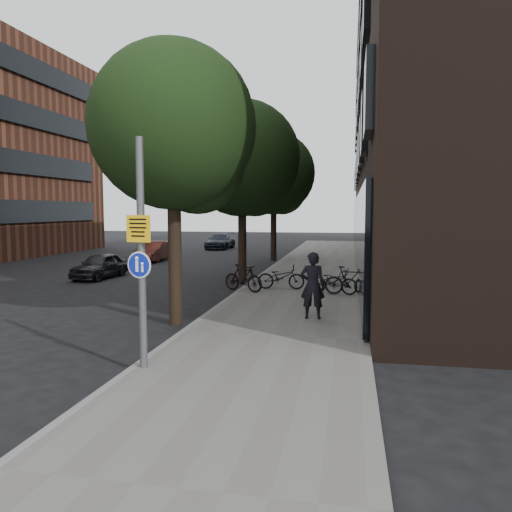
% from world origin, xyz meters
% --- Properties ---
extents(ground, '(120.00, 120.00, 0.00)m').
position_xyz_m(ground, '(0.00, 0.00, 0.00)').
color(ground, black).
rests_on(ground, ground).
extents(sidewalk, '(4.50, 60.00, 0.12)m').
position_xyz_m(sidewalk, '(0.25, 10.00, 0.06)').
color(sidewalk, '#64615C').
rests_on(sidewalk, ground).
extents(curb_edge, '(0.15, 60.00, 0.13)m').
position_xyz_m(curb_edge, '(-2.00, 10.00, 0.07)').
color(curb_edge, slate).
rests_on(curb_edge, ground).
extents(building_right_dark_brick, '(12.00, 40.00, 18.00)m').
position_xyz_m(building_right_dark_brick, '(8.50, 22.00, 9.00)').
color(building_right_dark_brick, black).
rests_on(building_right_dark_brick, ground).
extents(street_tree_near, '(4.40, 4.40, 7.50)m').
position_xyz_m(street_tree_near, '(-2.53, 4.64, 5.11)').
color(street_tree_near, black).
rests_on(street_tree_near, ground).
extents(street_tree_mid, '(5.00, 5.00, 7.80)m').
position_xyz_m(street_tree_mid, '(-2.53, 13.14, 5.11)').
color(street_tree_mid, black).
rests_on(street_tree_mid, ground).
extents(street_tree_far, '(5.00, 5.00, 7.80)m').
position_xyz_m(street_tree_far, '(-2.53, 22.14, 5.11)').
color(street_tree_far, black).
rests_on(street_tree_far, ground).
extents(signpost, '(0.50, 0.14, 4.32)m').
position_xyz_m(signpost, '(-1.80, 0.50, 2.30)').
color(signpost, '#595B5E').
rests_on(signpost, sidewalk).
extents(pedestrian, '(0.69, 0.47, 1.84)m').
position_xyz_m(pedestrian, '(1.03, 5.38, 1.04)').
color(pedestrian, black).
rests_on(pedestrian, sidewalk).
extents(parked_bike_facade_near, '(1.85, 1.09, 0.92)m').
position_xyz_m(parked_bike_facade_near, '(1.47, 9.60, 0.58)').
color(parked_bike_facade_near, black).
rests_on(parked_bike_facade_near, sidewalk).
extents(parked_bike_facade_far, '(1.70, 0.57, 1.01)m').
position_xyz_m(parked_bike_facade_far, '(2.00, 9.44, 0.62)').
color(parked_bike_facade_far, black).
rests_on(parked_bike_facade_far, sidewalk).
extents(parked_bike_curb_near, '(1.80, 0.74, 0.93)m').
position_xyz_m(parked_bike_curb_near, '(-0.51, 10.27, 0.58)').
color(parked_bike_curb_near, black).
rests_on(parked_bike_curb_near, sidewalk).
extents(parked_bike_curb_far, '(1.71, 1.12, 1.00)m').
position_xyz_m(parked_bike_curb_far, '(-1.80, 9.46, 0.62)').
color(parked_bike_curb_far, black).
rests_on(parked_bike_curb_far, sidewalk).
extents(parked_car_near, '(1.57, 3.44, 1.14)m').
position_xyz_m(parked_car_near, '(-9.14, 12.61, 0.57)').
color(parked_car_near, black).
rests_on(parked_car_near, ground).
extents(parked_car_mid, '(1.35, 3.64, 1.19)m').
position_xyz_m(parked_car_mid, '(-9.65, 20.24, 0.60)').
color(parked_car_mid, '#4F1F16').
rests_on(parked_car_mid, ground).
extents(parked_car_far, '(1.78, 4.19, 1.21)m').
position_xyz_m(parked_car_far, '(-8.13, 30.17, 0.60)').
color(parked_car_far, black).
rests_on(parked_car_far, ground).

